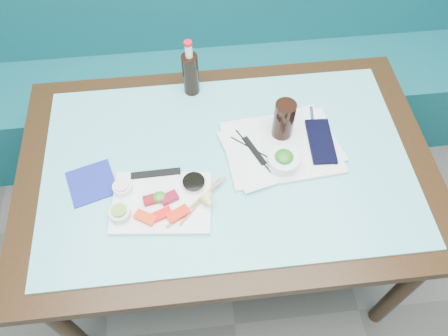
{
  "coord_description": "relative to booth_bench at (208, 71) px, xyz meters",
  "views": [
    {
      "loc": [
        -0.1,
        0.63,
        1.96
      ],
      "look_at": [
        -0.02,
        1.4,
        0.8
      ],
      "focal_mm": 35.0,
      "sensor_mm": 36.0,
      "label": 1
    }
  ],
  "objects": [
    {
      "name": "paper_placemat",
      "position": [
        0.19,
        -0.8,
        0.4
      ],
      "size": [
        0.43,
        0.35,
        0.0
      ],
      "primitive_type": "cube",
      "rotation": [
        0.0,
        0.0,
        0.25
      ],
      "color": "white",
      "rests_on": "serving_tray"
    },
    {
      "name": "booth_bench",
      "position": [
        0.0,
        0.0,
        0.0
      ],
      "size": [
        3.0,
        0.56,
        1.17
      ],
      "color": "#0E535A",
      "rests_on": "ground"
    },
    {
      "name": "blue_napkin",
      "position": [
        -0.44,
        -0.87,
        0.39
      ],
      "size": [
        0.18,
        0.18,
        0.01
      ],
      "primitive_type": "cube",
      "rotation": [
        0.0,
        0.0,
        0.29
      ],
      "color": "navy",
      "rests_on": "glass_top"
    },
    {
      "name": "tray_sleeve",
      "position": [
        0.09,
        -0.81,
        0.4
      ],
      "size": [
        0.07,
        0.13,
        0.0
      ],
      "primitive_type": "cube",
      "rotation": [
        0.0,
        0.0,
        0.4
      ],
      "color": "black",
      "rests_on": "serving_tray"
    },
    {
      "name": "black_chopstick_a",
      "position": [
        0.09,
        -0.81,
        0.4
      ],
      "size": [
        0.1,
        0.19,
        0.01
      ],
      "primitive_type": "cylinder",
      "rotation": [
        1.57,
        0.0,
        0.45
      ],
      "color": "black",
      "rests_on": "serving_tray"
    },
    {
      "name": "cola_bottle_cap",
      "position": [
        -0.09,
        -0.5,
        0.61
      ],
      "size": [
        0.04,
        0.04,
        0.01
      ],
      "primitive_type": "cylinder",
      "rotation": [
        0.0,
        0.0,
        -0.37
      ],
      "color": "red",
      "rests_on": "cola_bottle_neck"
    },
    {
      "name": "navy_pouch",
      "position": [
        0.32,
        -0.8,
        0.4
      ],
      "size": [
        0.09,
        0.19,
        0.01
      ],
      "primitive_type": "cube",
      "rotation": [
        0.0,
        0.0,
        -0.06
      ],
      "color": "black",
      "rests_on": "serving_tray"
    },
    {
      "name": "tuna_left",
      "position": [
        -0.25,
        -0.97,
        0.41
      ],
      "size": [
        0.06,
        0.04,
        0.02
      ],
      "primitive_type": "cube",
      "rotation": [
        0.0,
        0.0,
        0.19
      ],
      "color": "maroon",
      "rests_on": "sashimi_plate"
    },
    {
      "name": "seaweed_bowl",
      "position": [
        0.18,
        -0.88,
        0.42
      ],
      "size": [
        0.13,
        0.13,
        0.04
      ],
      "primitive_type": "cylinder",
      "rotation": [
        0.0,
        0.0,
        0.28
      ],
      "color": "white",
      "rests_on": "serving_tray"
    },
    {
      "name": "tuna_right",
      "position": [
        -0.2,
        -0.97,
        0.41
      ],
      "size": [
        0.06,
        0.05,
        0.02
      ],
      "primitive_type": "cube",
      "rotation": [
        0.0,
        0.0,
        0.4
      ],
      "color": "maroon",
      "rests_on": "sashimi_plate"
    },
    {
      "name": "lemon_wedge",
      "position": [
        -0.08,
        -1.0,
        0.42
      ],
      "size": [
        0.06,
        0.05,
        0.05
      ],
      "primitive_type": "cone",
      "rotation": [
        1.57,
        0.0,
        0.33
      ],
      "color": "#EBE76F",
      "rests_on": "sashimi_plate"
    },
    {
      "name": "serving_tray",
      "position": [
        0.19,
        -0.8,
        0.39
      ],
      "size": [
        0.4,
        0.31,
        0.01
      ],
      "primitive_type": "cube",
      "rotation": [
        0.0,
        0.0,
        0.08
      ],
      "color": "white",
      "rests_on": "glass_top"
    },
    {
      "name": "soy_fill",
      "position": [
        -0.12,
        -0.92,
        0.42
      ],
      "size": [
        0.08,
        0.08,
        0.01
      ],
      "primitive_type": "cylinder",
      "rotation": [
        0.0,
        0.0,
        -0.06
      ],
      "color": "black",
      "rests_on": "soy_dish"
    },
    {
      "name": "cola_bottle_body",
      "position": [
        -0.09,
        -0.5,
        0.47
      ],
      "size": [
        0.07,
        0.07,
        0.17
      ],
      "primitive_type": "cylinder",
      "rotation": [
        0.0,
        0.0,
        -0.17
      ],
      "color": "black",
      "rests_on": "glass_top"
    },
    {
      "name": "salmon_left",
      "position": [
        -0.27,
        -1.03,
        0.41
      ],
      "size": [
        0.07,
        0.06,
        0.02
      ],
      "primitive_type": "cube",
      "rotation": [
        0.0,
        0.0,
        -0.55
      ],
      "color": "#FF360A",
      "rests_on": "sashimi_plate"
    },
    {
      "name": "sashimi_plate",
      "position": [
        -0.22,
        -0.97,
        0.39
      ],
      "size": [
        0.33,
        0.25,
        0.02
      ],
      "primitive_type": "cube",
      "rotation": [
        0.0,
        0.0,
        -0.1
      ],
      "color": "white",
      "rests_on": "glass_top"
    },
    {
      "name": "wooden_chopstick_b",
      "position": [
        -0.1,
        -0.99,
        0.4
      ],
      "size": [
        0.14,
        0.15,
        0.01
      ],
      "primitive_type": "cylinder",
      "rotation": [
        1.57,
        0.0,
        -0.73
      ],
      "color": "#A1764B",
      "rests_on": "sashimi_plate"
    },
    {
      "name": "soy_dish",
      "position": [
        -0.12,
        -0.92,
        0.41
      ],
      "size": [
        0.08,
        0.08,
        0.01
      ],
      "primitive_type": "cylinder",
      "rotation": [
        0.0,
        0.0,
        -0.08
      ],
      "color": "silver",
      "rests_on": "sashimi_plate"
    },
    {
      "name": "ramekin_wasabi",
      "position": [
        -0.35,
        -1.01,
        0.41
      ],
      "size": [
        0.09,
        0.09,
        0.03
      ],
      "primitive_type": "cylinder",
      "rotation": [
        0.0,
        0.0,
        0.42
      ],
      "color": "silver",
      "rests_on": "sashimi_plate"
    },
    {
      "name": "salmon_right",
      "position": [
        -0.17,
        -1.03,
        0.41
      ],
      "size": [
        0.08,
        0.06,
        0.02
      ],
      "primitive_type": "cube",
      "rotation": [
        0.0,
        0.0,
        0.48
      ],
      "color": "#FB240A",
      "rests_on": "sashimi_plate"
    },
    {
      "name": "seaweed_garnish",
      "position": [
        -0.23,
        -0.96,
        0.41
      ],
      "size": [
        0.05,
        0.05,
        0.02
      ],
      "primitive_type": "ellipsoid",
      "rotation": [
        0.0,
        0.0,
        -0.29
      ],
      "color": "#39831E",
      "rests_on": "sashimi_plate"
    },
    {
      "name": "ramekin_ginger",
      "position": [
        -0.34,
        -0.92,
        0.41
      ],
      "size": [
        0.08,
        0.08,
        0.02
      ],
      "primitive_type": "cylinder",
      "rotation": [
        0.0,
        0.0,
        0.39
      ],
      "color": "white",
      "rests_on": "sashimi_plate"
    },
    {
      "name": "cola_bottle_neck",
      "position": [
        -0.09,
        -0.5,
        0.58
      ],
      "size": [
        0.03,
        0.03,
        0.05
      ],
      "primitive_type": "cylinder",
      "rotation": [
        0.0,
        0.0,
        0.19
      ],
      "color": "white",
      "rests_on": "cola_bottle_body"
    },
    {
      "name": "ginger_fill",
      "position": [
        -0.34,
        -0.92,
        0.43
      ],
      "size": [
        0.06,
        0.06,
        0.01
      ],
      "primitive_type": "cylinder",
      "rotation": [
        0.0,
        0.0,
        0.41
      ],
      "color": "beige",
      "rests_on": "ramekin_ginger"
    },
    {
      "name": "seaweed_salad",
      "position": [
        0.18,
        -0.88,
        0.44
      ],
      "size": [
        0.07,
        0.07,
        0.03
      ],
      "primitive_type": "ellipsoid",
      "rotation": [
        0.0,
        0.0,
        0.07
      ],
      "color": "#20751B",
      "rests_on": "seaweed_bowl"
    },
    {
      "name": "wasabi_fill",
      "position": [
        -0.35,
        -1.01,
        0.43
      ],
      "size": [
        0.05,
        0.05,
        0.01
      ],
      "primitive_type": "cylinder",
      "rotation": [
        0.0,
        0.0,
        -0.15
      ],
      "color": "#76AC37",
      "rests_on": "ramekin_wasabi"
    },
    {
      "name": "salmon_mid",
      "position": [
        -0.22,
        -1.02,
        0.41
      ],
      "size": [
        0.07,
        0.05,
        0.02
      ],
      "primitive_type": "cube",
      "rotation": [
        0.0,
        0.0,
        0.36
      ],
      "color": "#FF0E0A",
      "rests_on": "sashimi_plate"
    },
    {
      "name": "black_chopstick_b",
      "position": [
        0.1,
        -0.81,
        0.4
      ],
      "size": [
        0.15,
        0.13,
        0.01
      ],
      "primitive_type": "cylinder",
      "rotation": [
        1.57,
        0.0,
        0.85
      ],
      "color": "black",
      "rests_on": "serving_tray"
    },
    {
      "name": "glass_top",
      "position": [
        0.0,
        -0.84,
        0.38
      ],
      "size": [
        1.22,
        0.76,
        0.01
      ],
      "primitive_type": "cube",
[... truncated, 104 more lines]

